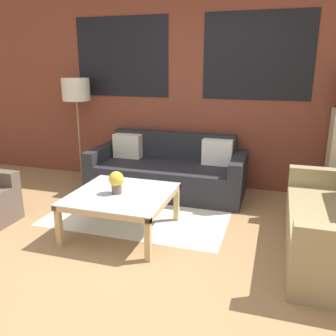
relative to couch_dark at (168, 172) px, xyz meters
name	(u,v)px	position (x,y,z in m)	size (l,w,h in m)	color
ground_plane	(115,265)	(0.12, -1.95, -0.28)	(16.00, 16.00, 0.00)	#9E754C
wall_back_brick	(186,86)	(0.12, 0.49, 1.13)	(8.40, 0.09, 2.80)	brown
rug	(143,210)	(-0.08, -0.74, -0.28)	(2.07, 1.49, 0.00)	silver
couch_dark	(168,172)	(0.00, 0.00, 0.00)	(2.08, 0.88, 0.78)	#232328
coffee_table	(122,198)	(-0.08, -1.34, 0.10)	(0.99, 0.99, 0.44)	silver
floor_lamp	(76,93)	(-1.43, 0.15, 1.02)	(0.40, 0.40, 1.51)	olive
flower_vase	(116,181)	(-0.12, -1.36, 0.29)	(0.15, 0.15, 0.23)	brown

